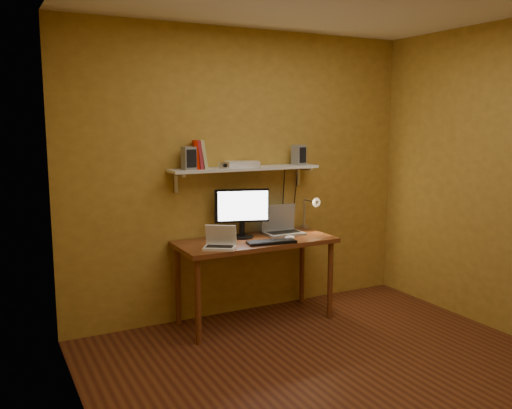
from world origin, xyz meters
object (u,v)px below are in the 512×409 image
keyboard (271,242)px  router (242,164)px  desk (255,249)px  shelf_camera (224,165)px  netbook (220,242)px  desk_lamp (311,209)px  speaker_right (299,155)px  mouse (290,238)px  speaker_left (189,158)px  wall_shelf (245,169)px  laptop (281,226)px  monitor (242,210)px

keyboard → router: 0.76m
desk → shelf_camera: bearing=149.0°
netbook → keyboard: 0.46m
shelf_camera → desk: bearing=-31.0°
desk_lamp → speaker_right: (-0.10, 0.08, 0.51)m
mouse → speaker_right: (0.30, 0.35, 0.70)m
mouse → speaker_left: bearing=141.7°
speaker_right → netbook: bearing=-172.6°
wall_shelf → keyboard: size_ratio=3.35×
speaker_left → speaker_right: 1.10m
speaker_left → laptop: bearing=-5.7°
desk_lamp → mouse: bearing=-145.2°
shelf_camera → router: 0.21m
desk → desk_lamp: size_ratio=3.73×
desk → speaker_right: (0.56, 0.20, 0.80)m
router → desk_lamp: bearing=-6.4°
speaker_right → shelf_camera: (-0.80, -0.06, -0.06)m
wall_shelf → speaker_right: 0.57m
laptop → shelf_camera: 0.81m
desk_lamp → shelf_camera: shelf_camera is taller
laptop → desk_lamp: bearing=1.6°
desk → keyboard: (0.06, -0.19, 0.10)m
shelf_camera → router: size_ratio=0.32×
netbook → keyboard: size_ratio=0.75×
desk → wall_shelf: size_ratio=1.00×
monitor → netbook: (-0.34, -0.28, -0.19)m
desk_lamp → laptop: bearing=179.7°
router → wall_shelf: bearing=-17.6°
desk → laptop: 0.39m
netbook → monitor: bearing=74.0°
wall_shelf → mouse: 0.73m
router → shelf_camera: bearing=-162.3°
router → speaker_right: bearing=-0.2°
keyboard → speaker_left: speaker_left is taller
desk_lamp → shelf_camera: 1.00m
keyboard → desk_lamp: (0.60, 0.32, 0.20)m
monitor → shelf_camera: bearing=-166.1°
keyboard → router: bearing=111.7°
laptop → mouse: (-0.07, -0.28, -0.05)m
keyboard → speaker_right: 0.96m
router → desk: bearing=-81.6°
desk_lamp → wall_shelf: bearing=174.1°
speaker_right → shelf_camera: bearing=171.8°
wall_shelf → speaker_right: (0.56, 0.01, 0.11)m
wall_shelf → laptop: bearing=-11.1°
desk → desk_lamp: bearing=10.8°
speaker_right → shelf_camera: speaker_right is taller
desk_lamp → router: 0.82m
wall_shelf → netbook: bearing=-139.3°
laptop → router: 0.69m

